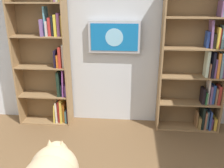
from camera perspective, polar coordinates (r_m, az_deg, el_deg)
The scene contains 4 objects.
wall_back at distance 3.51m, azimuth 1.04°, elevation 11.75°, with size 4.52×0.06×2.70m, color silver.
bookshelf_left at distance 3.54m, azimuth 20.40°, elevation 4.16°, with size 0.89×0.28×2.02m.
bookshelf_right at distance 3.60m, azimuth -15.17°, elevation 7.09°, with size 0.78×0.28×2.24m.
wall_mounted_tv at distance 3.43m, azimuth 0.58°, elevation 11.15°, with size 0.73×0.07×0.45m.
Camera 1 is at (-0.24, 1.23, 1.83)m, focal length 38.29 mm.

